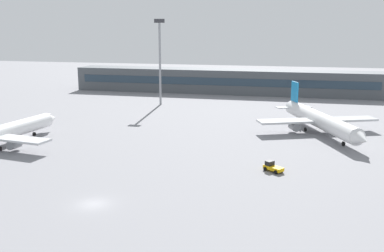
% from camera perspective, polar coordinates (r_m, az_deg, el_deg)
% --- Properties ---
extents(ground_plane, '(400.00, 400.00, 0.00)m').
position_cam_1_polar(ground_plane, '(101.46, -2.64, -1.52)').
color(ground_plane, gray).
extents(terminal_building, '(116.40, 12.13, 9.00)m').
position_cam_1_polar(terminal_building, '(171.48, 4.18, 5.75)').
color(terminal_building, '#4C5156').
rests_on(terminal_building, ground_plane).
extents(airplane_mid, '(28.54, 39.72, 10.34)m').
position_cam_1_polar(airplane_mid, '(109.39, 16.04, 0.72)').
color(airplane_mid, silver).
rests_on(airplane_mid, ground_plane).
extents(baggage_tug_yellow, '(3.76, 3.39, 1.75)m').
position_cam_1_polar(baggage_tug_yellow, '(79.15, 10.25, -5.17)').
color(baggage_tug_yellow, '#F2B20C').
rests_on(baggage_tug_yellow, ground_plane).
extents(floodlight_tower_west, '(3.20, 0.80, 27.19)m').
position_cam_1_polar(floodlight_tower_west, '(143.76, -4.13, 8.91)').
color(floodlight_tower_west, gray).
rests_on(floodlight_tower_west, ground_plane).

